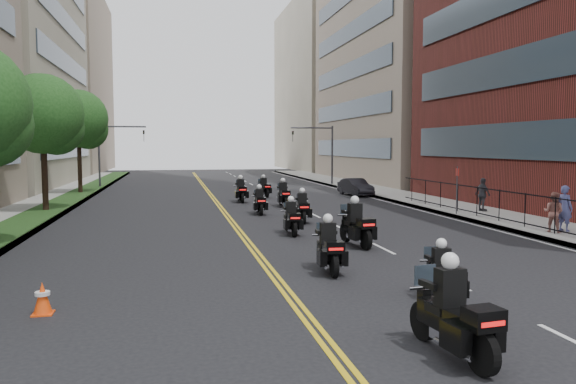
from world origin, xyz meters
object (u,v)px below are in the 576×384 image
pedestrian_a (565,208)px  motorcycle_6 (259,202)px  motorcycle_5 (302,209)px  motorcycle_8 (241,191)px  motorcycle_0 (454,317)px  motorcycle_3 (356,226)px  pedestrian_b (553,212)px  traffic_cone (43,298)px  motorcycle_1 (443,278)px  motorcycle_7 (283,195)px  pedestrian_c (483,195)px  motorcycle_2 (329,249)px  motorcycle_4 (291,219)px  motorcycle_9 (264,188)px  parked_sedan (355,187)px

pedestrian_a → motorcycle_6: bearing=38.2°
motorcycle_5 → motorcycle_8: motorcycle_8 is taller
motorcycle_0 → motorcycle_3: bearing=73.5°
motorcycle_6 → pedestrian_b: (10.84, -9.73, 0.35)m
motorcycle_8 → traffic_cone: bearing=-107.3°
motorcycle_1 → motorcycle_3: motorcycle_3 is taller
motorcycle_6 → motorcycle_7: bearing=61.3°
pedestrian_c → motorcycle_5: bearing=86.9°
motorcycle_1 → motorcycle_3: 7.67m
motorcycle_3 → motorcycle_6: bearing=94.5°
motorcycle_2 → motorcycle_6: motorcycle_2 is taller
motorcycle_2 → motorcycle_5: motorcycle_2 is taller
motorcycle_4 → motorcycle_8: bearing=93.6°
motorcycle_8 → pedestrian_c: (12.25, -9.05, 0.35)m
motorcycle_3 → motorcycle_6: (-2.05, 10.41, -0.10)m
motorcycle_0 → motorcycle_6: motorcycle_0 is taller
motorcycle_4 → motorcycle_9: 17.52m
motorcycle_4 → motorcycle_5: size_ratio=0.96×
parked_sedan → motorcycle_6: bearing=-137.9°
motorcycle_3 → motorcycle_8: (-2.26, 17.18, -0.03)m
pedestrian_a → traffic_cone: size_ratio=2.65×
motorcycle_7 → traffic_cone: (-9.50, -20.58, -0.34)m
motorcycle_5 → pedestrian_b: size_ratio=1.36×
motorcycle_0 → pedestrian_a: size_ratio=1.30×
motorcycle_1 → motorcycle_8: 24.90m
motorcycle_1 → traffic_cone: motorcycle_1 is taller
motorcycle_9 → traffic_cone: (-9.39, -27.34, -0.29)m
motorcycle_0 → motorcycle_3: (1.87, 10.91, 0.01)m
pedestrian_a → motorcycle_3: bearing=83.1°
motorcycle_0 → pedestrian_b: size_ratio=1.50×
motorcycle_4 → traffic_cone: (-7.74, -9.90, -0.28)m
motorcycle_8 → traffic_cone: size_ratio=3.35×
pedestrian_a → pedestrian_b: (-0.68, -0.19, -0.13)m
motorcycle_2 → motorcycle_1: bearing=-61.2°
parked_sedan → motorcycle_4: bearing=-122.9°
motorcycle_1 → motorcycle_2: size_ratio=0.89×
motorcycle_2 → pedestrian_b: 11.91m
motorcycle_7 → motorcycle_9: 6.76m
motorcycle_8 → pedestrian_c: 15.23m
motorcycle_2 → motorcycle_3: bearing=64.6°
motorcycle_7 → traffic_cone: 22.67m
motorcycle_5 → motorcycle_6: motorcycle_5 is taller
parked_sedan → pedestrian_c: 12.65m
pedestrian_c → motorcycle_3: bearing=118.6°
motorcycle_0 → motorcycle_8: (-0.39, 28.10, -0.02)m
motorcycle_1 → traffic_cone: bearing=179.2°
motorcycle_1 → motorcycle_4: size_ratio=0.95×
motorcycle_1 → motorcycle_9: 28.29m
motorcycle_5 → motorcycle_8: bearing=106.7°
motorcycle_8 → pedestrian_c: bearing=-36.8°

